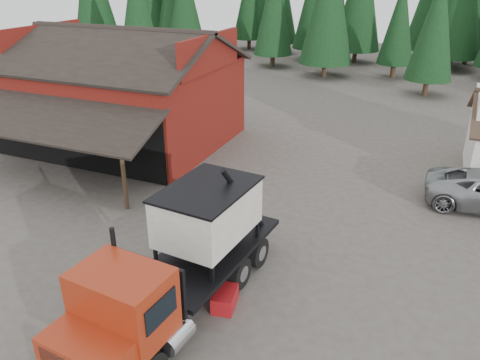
% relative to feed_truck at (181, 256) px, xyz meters
% --- Properties ---
extents(ground, '(120.00, 120.00, 0.00)m').
position_rel_feed_truck_xyz_m(ground, '(-0.28, 2.97, -2.02)').
color(ground, '#4C423C').
rests_on(ground, ground).
extents(red_barn, '(12.80, 13.63, 7.18)m').
position_rel_feed_truck_xyz_m(red_barn, '(-11.28, 12.87, 0.67)').
color(red_barn, maroon).
rests_on(red_barn, ground).
extents(conifer_backdrop, '(76.00, 16.00, 16.00)m').
position_rel_feed_truck_xyz_m(conifer_backdrop, '(-0.28, 44.97, -2.02)').
color(conifer_backdrop, black).
rests_on(conifer_backdrop, ground).
extents(near_pine_a, '(4.40, 4.40, 11.40)m').
position_rel_feed_truck_xyz_m(near_pine_a, '(-22.28, 30.97, 4.37)').
color(near_pine_a, '#382619').
rests_on(near_pine_a, ground).
extents(near_pine_b, '(3.96, 3.96, 10.40)m').
position_rel_feed_truck_xyz_m(near_pine_b, '(5.72, 32.97, 3.87)').
color(near_pine_b, '#382619').
rests_on(near_pine_b, ground).
extents(near_pine_d, '(5.28, 5.28, 13.40)m').
position_rel_feed_truck_xyz_m(near_pine_d, '(-4.28, 36.97, 5.38)').
color(near_pine_d, '#382619').
rests_on(near_pine_d, ground).
extents(feed_truck, '(3.42, 9.76, 4.32)m').
position_rel_feed_truck_xyz_m(feed_truck, '(0.00, 0.00, 0.00)').
color(feed_truck, black).
rests_on(feed_truck, ground).
extents(equip_box, '(0.88, 1.21, 0.60)m').
position_rel_feed_truck_xyz_m(equip_box, '(1.23, 0.56, -1.72)').
color(equip_box, maroon).
rests_on(equip_box, ground).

